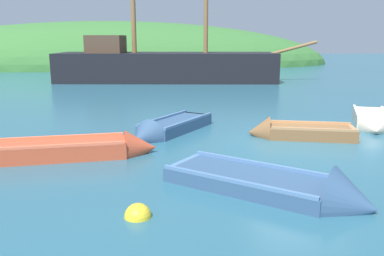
{
  "coord_description": "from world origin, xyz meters",
  "views": [
    {
      "loc": [
        -4.27,
        -10.16,
        2.78
      ],
      "look_at": [
        -2.71,
        1.59,
        0.14
      ],
      "focal_mm": 37.98,
      "sensor_mm": 36.0,
      "label": 1
    }
  ],
  "objects_px": {
    "rowboat_near_dock": "(167,130)",
    "rowboat_outer_left": "(372,122)",
    "rowboat_portside": "(286,191)",
    "rowboat_outer_right": "(82,151)",
    "buoy_yellow": "(138,217)",
    "sailing_ship": "(165,71)",
    "rowboat_center": "(294,134)"
  },
  "relations": [
    {
      "from": "rowboat_near_dock",
      "to": "rowboat_outer_left",
      "type": "distance_m",
      "value": 6.62
    },
    {
      "from": "rowboat_portside",
      "to": "rowboat_outer_left",
      "type": "distance_m",
      "value": 7.15
    },
    {
      "from": "rowboat_portside",
      "to": "rowboat_outer_right",
      "type": "bearing_deg",
      "value": -176.3
    },
    {
      "from": "rowboat_near_dock",
      "to": "rowboat_portside",
      "type": "distance_m",
      "value": 5.39
    },
    {
      "from": "rowboat_portside",
      "to": "buoy_yellow",
      "type": "relative_size",
      "value": 8.51
    },
    {
      "from": "rowboat_outer_right",
      "to": "rowboat_near_dock",
      "type": "height_order",
      "value": "rowboat_outer_right"
    },
    {
      "from": "sailing_ship",
      "to": "rowboat_center",
      "type": "xyz_separation_m",
      "value": [
        2.65,
        -15.83,
        -0.58
      ]
    },
    {
      "from": "rowboat_outer_right",
      "to": "rowboat_near_dock",
      "type": "relative_size",
      "value": 1.18
    },
    {
      "from": "rowboat_center",
      "to": "rowboat_outer_right",
      "type": "relative_size",
      "value": 0.79
    },
    {
      "from": "rowboat_near_dock",
      "to": "rowboat_portside",
      "type": "height_order",
      "value": "rowboat_portside"
    },
    {
      "from": "rowboat_outer_left",
      "to": "rowboat_center",
      "type": "bearing_deg",
      "value": -44.24
    },
    {
      "from": "rowboat_near_dock",
      "to": "rowboat_portside",
      "type": "xyz_separation_m",
      "value": [
        1.8,
        -5.09,
        -0.03
      ]
    },
    {
      "from": "rowboat_near_dock",
      "to": "rowboat_outer_left",
      "type": "height_order",
      "value": "rowboat_outer_left"
    },
    {
      "from": "rowboat_near_dock",
      "to": "rowboat_portside",
      "type": "relative_size",
      "value": 0.89
    },
    {
      "from": "rowboat_portside",
      "to": "rowboat_center",
      "type": "bearing_deg",
      "value": 107.48
    },
    {
      "from": "sailing_ship",
      "to": "rowboat_near_dock",
      "type": "height_order",
      "value": "sailing_ship"
    },
    {
      "from": "rowboat_center",
      "to": "sailing_ship",
      "type": "bearing_deg",
      "value": -64.03
    },
    {
      "from": "buoy_yellow",
      "to": "rowboat_outer_left",
      "type": "bearing_deg",
      "value": 38.03
    },
    {
      "from": "sailing_ship",
      "to": "rowboat_center",
      "type": "relative_size",
      "value": 5.38
    },
    {
      "from": "rowboat_center",
      "to": "buoy_yellow",
      "type": "xyz_separation_m",
      "value": [
        -4.44,
        -4.73,
        -0.11
      ]
    },
    {
      "from": "rowboat_portside",
      "to": "rowboat_outer_left",
      "type": "height_order",
      "value": "rowboat_portside"
    },
    {
      "from": "rowboat_near_dock",
      "to": "rowboat_outer_left",
      "type": "relative_size",
      "value": 1.06
    },
    {
      "from": "rowboat_outer_left",
      "to": "rowboat_outer_right",
      "type": "bearing_deg",
      "value": -49.73
    },
    {
      "from": "rowboat_near_dock",
      "to": "buoy_yellow",
      "type": "height_order",
      "value": "rowboat_near_dock"
    },
    {
      "from": "rowboat_outer_right",
      "to": "buoy_yellow",
      "type": "distance_m",
      "value": 3.78
    },
    {
      "from": "buoy_yellow",
      "to": "rowboat_center",
      "type": "bearing_deg",
      "value": 46.8
    },
    {
      "from": "rowboat_center",
      "to": "rowboat_outer_right",
      "type": "distance_m",
      "value": 5.87
    },
    {
      "from": "rowboat_near_dock",
      "to": "buoy_yellow",
      "type": "relative_size",
      "value": 7.6
    },
    {
      "from": "rowboat_near_dock",
      "to": "rowboat_portside",
      "type": "bearing_deg",
      "value": 57.06
    },
    {
      "from": "rowboat_outer_left",
      "to": "rowboat_portside",
      "type": "bearing_deg",
      "value": -16.77
    },
    {
      "from": "rowboat_center",
      "to": "rowboat_near_dock",
      "type": "height_order",
      "value": "rowboat_center"
    },
    {
      "from": "rowboat_portside",
      "to": "sailing_ship",
      "type": "bearing_deg",
      "value": 133.2
    }
  ]
}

